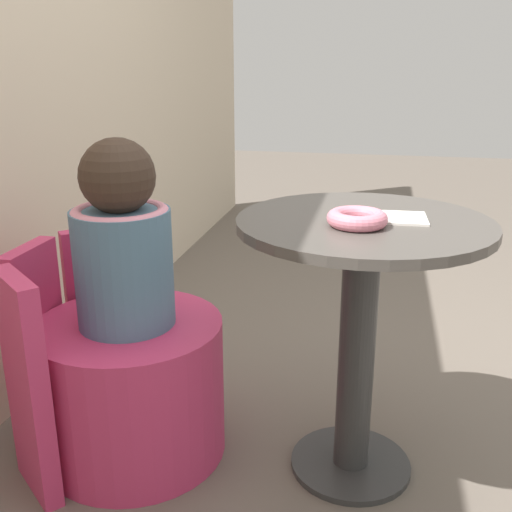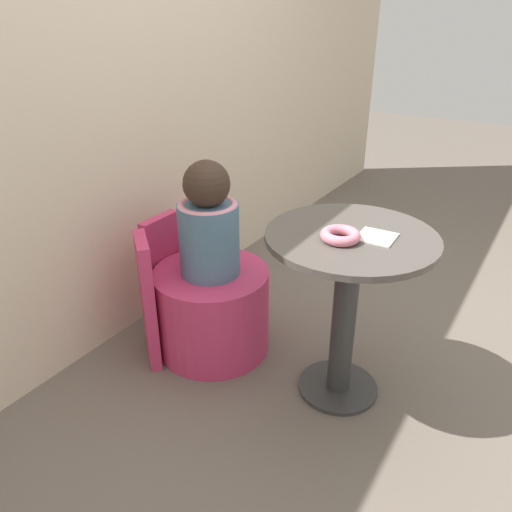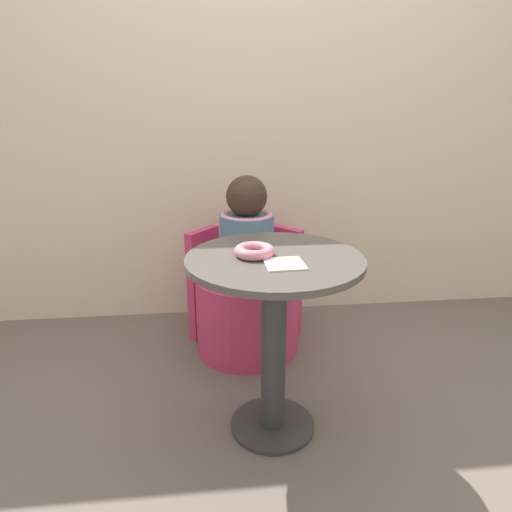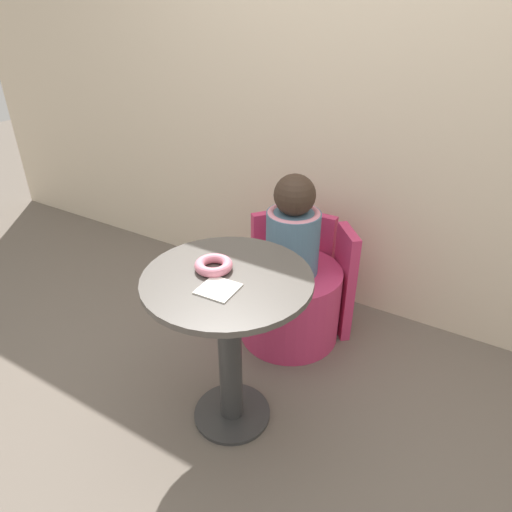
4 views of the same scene
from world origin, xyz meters
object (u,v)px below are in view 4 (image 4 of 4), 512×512
child_figure (293,230)px  donut (214,265)px  tub_chair (290,303)px  round_table (228,323)px

child_figure → donut: 0.63m
tub_chair → child_figure: (-0.00, 0.00, 0.44)m
tub_chair → donut: donut is taller
child_figure → donut: (-0.03, -0.62, 0.11)m
round_table → tub_chair: (-0.04, 0.63, -0.31)m
donut → child_figure: bearing=87.5°
round_table → tub_chair: round_table is taller
tub_chair → donut: size_ratio=3.66×
round_table → donut: 0.24m
round_table → donut: (-0.07, 0.02, 0.23)m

